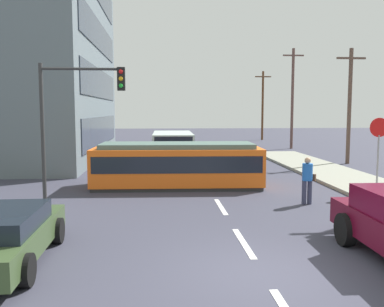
{
  "coord_description": "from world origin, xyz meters",
  "views": [
    {
      "loc": [
        -2.06,
        -8.17,
        3.3
      ],
      "look_at": [
        -0.74,
        9.37,
        1.51
      ],
      "focal_mm": 39.53,
      "sensor_mm": 36.0,
      "label": 1
    }
  ],
  "objects_px": {
    "pedestrian_crossing": "(307,178)",
    "utility_pole_far": "(292,97)",
    "city_bus": "(173,145)",
    "utility_pole_mid": "(350,104)",
    "parked_sedan_near": "(1,236)",
    "streetcar_tram": "(177,164)",
    "stop_sign": "(379,139)",
    "utility_pole_distant": "(263,104)",
    "traffic_light_mast": "(76,105)"
  },
  "relations": [
    {
      "from": "streetcar_tram",
      "to": "utility_pole_distant",
      "type": "distance_m",
      "value": 30.87
    },
    {
      "from": "stop_sign",
      "to": "traffic_light_mast",
      "type": "distance_m",
      "value": 11.73
    },
    {
      "from": "city_bus",
      "to": "utility_pole_far",
      "type": "distance_m",
      "value": 13.89
    },
    {
      "from": "utility_pole_far",
      "to": "utility_pole_distant",
      "type": "distance_m",
      "value": 10.98
    },
    {
      "from": "stop_sign",
      "to": "utility_pole_mid",
      "type": "xyz_separation_m",
      "value": [
        3.04,
        9.33,
        1.52
      ]
    },
    {
      "from": "pedestrian_crossing",
      "to": "parked_sedan_near",
      "type": "xyz_separation_m",
      "value": [
        -8.61,
        -5.21,
        -0.32
      ]
    },
    {
      "from": "utility_pole_mid",
      "to": "streetcar_tram",
      "type": "bearing_deg",
      "value": -146.38
    },
    {
      "from": "streetcar_tram",
      "to": "utility_pole_far",
      "type": "bearing_deg",
      "value": 59.09
    },
    {
      "from": "streetcar_tram",
      "to": "city_bus",
      "type": "distance_m",
      "value": 9.47
    },
    {
      "from": "traffic_light_mast",
      "to": "utility_pole_mid",
      "type": "height_order",
      "value": "utility_pole_mid"
    },
    {
      "from": "traffic_light_mast",
      "to": "utility_pole_mid",
      "type": "distance_m",
      "value": 17.59
    },
    {
      "from": "city_bus",
      "to": "parked_sedan_near",
      "type": "distance_m",
      "value": 18.91
    },
    {
      "from": "parked_sedan_near",
      "to": "utility_pole_far",
      "type": "bearing_deg",
      "value": 61.01
    },
    {
      "from": "streetcar_tram",
      "to": "traffic_light_mast",
      "type": "distance_m",
      "value": 5.14
    },
    {
      "from": "city_bus",
      "to": "utility_pole_far",
      "type": "bearing_deg",
      "value": 38.26
    },
    {
      "from": "pedestrian_crossing",
      "to": "parked_sedan_near",
      "type": "distance_m",
      "value": 10.06
    },
    {
      "from": "city_bus",
      "to": "utility_pole_mid",
      "type": "xyz_separation_m",
      "value": [
        10.83,
        -2.21,
        2.64
      ]
    },
    {
      "from": "pedestrian_crossing",
      "to": "parked_sedan_near",
      "type": "bearing_deg",
      "value": -148.82
    },
    {
      "from": "streetcar_tram",
      "to": "parked_sedan_near",
      "type": "bearing_deg",
      "value": -114.96
    },
    {
      "from": "stop_sign",
      "to": "utility_pole_distant",
      "type": "distance_m",
      "value": 31.04
    },
    {
      "from": "pedestrian_crossing",
      "to": "streetcar_tram",
      "type": "bearing_deg",
      "value": 139.85
    },
    {
      "from": "streetcar_tram",
      "to": "parked_sedan_near",
      "type": "xyz_separation_m",
      "value": [
        -4.17,
        -8.95,
        -0.36
      ]
    },
    {
      "from": "parked_sedan_near",
      "to": "utility_pole_distant",
      "type": "bearing_deg",
      "value": 68.43
    },
    {
      "from": "parked_sedan_near",
      "to": "stop_sign",
      "type": "distance_m",
      "value": 13.96
    },
    {
      "from": "streetcar_tram",
      "to": "stop_sign",
      "type": "height_order",
      "value": "stop_sign"
    },
    {
      "from": "pedestrian_crossing",
      "to": "utility_pole_far",
      "type": "xyz_separation_m",
      "value": [
        6.22,
        21.56,
        3.53
      ]
    },
    {
      "from": "streetcar_tram",
      "to": "utility_pole_distant",
      "type": "relative_size",
      "value": 0.95
    },
    {
      "from": "pedestrian_crossing",
      "to": "utility_pole_distant",
      "type": "relative_size",
      "value": 0.22
    },
    {
      "from": "utility_pole_distant",
      "to": "traffic_light_mast",
      "type": "bearing_deg",
      "value": -114.95
    },
    {
      "from": "utility_pole_distant",
      "to": "utility_pole_far",
      "type": "bearing_deg",
      "value": -90.46
    },
    {
      "from": "stop_sign",
      "to": "utility_pole_far",
      "type": "relative_size",
      "value": 0.34
    },
    {
      "from": "city_bus",
      "to": "traffic_light_mast",
      "type": "xyz_separation_m",
      "value": [
        -3.86,
        -11.89,
        2.45
      ]
    },
    {
      "from": "pedestrian_crossing",
      "to": "utility_pole_distant",
      "type": "bearing_deg",
      "value": 79.02
    },
    {
      "from": "utility_pole_distant",
      "to": "city_bus",
      "type": "bearing_deg",
      "value": -118.91
    },
    {
      "from": "streetcar_tram",
      "to": "parked_sedan_near",
      "type": "height_order",
      "value": "streetcar_tram"
    },
    {
      "from": "streetcar_tram",
      "to": "city_bus",
      "type": "xyz_separation_m",
      "value": [
        0.09,
        9.47,
        0.09
      ]
    },
    {
      "from": "streetcar_tram",
      "to": "utility_pole_distant",
      "type": "height_order",
      "value": "utility_pole_distant"
    },
    {
      "from": "city_bus",
      "to": "utility_pole_mid",
      "type": "bearing_deg",
      "value": -11.54
    },
    {
      "from": "streetcar_tram",
      "to": "utility_pole_far",
      "type": "height_order",
      "value": "utility_pole_far"
    },
    {
      "from": "stop_sign",
      "to": "utility_pole_mid",
      "type": "bearing_deg",
      "value": 71.95
    },
    {
      "from": "streetcar_tram",
      "to": "stop_sign",
      "type": "xyz_separation_m",
      "value": [
        7.88,
        -2.07,
        1.21
      ]
    },
    {
      "from": "stop_sign",
      "to": "traffic_light_mast",
      "type": "relative_size",
      "value": 0.58
    },
    {
      "from": "city_bus",
      "to": "traffic_light_mast",
      "type": "height_order",
      "value": "traffic_light_mast"
    },
    {
      "from": "city_bus",
      "to": "parked_sedan_near",
      "type": "xyz_separation_m",
      "value": [
        -4.26,
        -18.42,
        -0.45
      ]
    },
    {
      "from": "streetcar_tram",
      "to": "utility_pole_distant",
      "type": "bearing_deg",
      "value": 69.52
    },
    {
      "from": "pedestrian_crossing",
      "to": "utility_pole_far",
      "type": "distance_m",
      "value": 22.71
    },
    {
      "from": "utility_pole_far",
      "to": "utility_pole_mid",
      "type": "bearing_deg",
      "value": -88.6
    },
    {
      "from": "city_bus",
      "to": "stop_sign",
      "type": "distance_m",
      "value": 13.97
    },
    {
      "from": "traffic_light_mast",
      "to": "utility_pole_distant",
      "type": "distance_m",
      "value": 34.42
    },
    {
      "from": "city_bus",
      "to": "stop_sign",
      "type": "bearing_deg",
      "value": -55.99
    }
  ]
}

